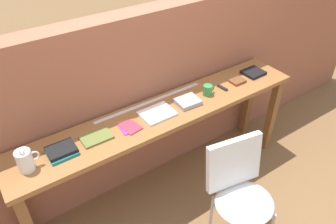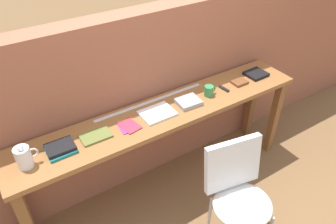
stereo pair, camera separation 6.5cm
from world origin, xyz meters
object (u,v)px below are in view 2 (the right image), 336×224
(book_open_centre, at_px, (157,113))
(leather_journal_brown, at_px, (240,82))
(chair_white_moulded, at_px, (239,191))
(book_repair_rightmost, at_px, (256,74))
(pitcher_white, at_px, (24,157))
(book_stack_leftmost, at_px, (61,149))
(mug, at_px, (209,91))
(multitool_folded, at_px, (224,89))
(pamphlet_pile_colourful, at_px, (128,126))
(magazine_cycling, at_px, (96,136))

(book_open_centre, distance_m, leather_journal_brown, 0.85)
(chair_white_moulded, xyz_separation_m, book_repair_rightmost, (0.82, 0.73, 0.37))
(chair_white_moulded, bearing_deg, book_open_centre, 109.67)
(pitcher_white, xyz_separation_m, leather_journal_brown, (1.84, 0.01, -0.07))
(book_repair_rightmost, bearing_deg, book_stack_leftmost, 179.27)
(book_open_centre, distance_m, mug, 0.50)
(book_stack_leftmost, height_order, multitool_folded, book_stack_leftmost)
(pamphlet_pile_colourful, bearing_deg, pitcher_white, -179.64)
(book_repair_rightmost, bearing_deg, mug, -178.74)
(mug, bearing_deg, pamphlet_pile_colourful, -179.62)
(chair_white_moulded, relative_size, book_stack_leftmost, 4.64)
(leather_journal_brown, xyz_separation_m, book_repair_rightmost, (0.23, 0.03, 0.00))
(book_open_centre, distance_m, multitool_folded, 0.67)
(pitcher_white, bearing_deg, multitool_folded, 0.31)
(book_open_centre, height_order, book_repair_rightmost, book_repair_rightmost)
(multitool_folded, bearing_deg, magazine_cycling, 179.18)
(pamphlet_pile_colourful, relative_size, book_open_centre, 0.72)
(leather_journal_brown, bearing_deg, book_repair_rightmost, 6.90)
(chair_white_moulded, bearing_deg, book_repair_rightmost, 41.75)
(pitcher_white, bearing_deg, book_repair_rightmost, 0.99)
(book_open_centre, relative_size, leather_journal_brown, 2.01)
(pamphlet_pile_colourful, relative_size, mug, 1.71)
(book_open_centre, height_order, multitool_folded, book_open_centre)
(chair_white_moulded, bearing_deg, magazine_cycling, 136.58)
(multitool_folded, relative_size, leather_journal_brown, 0.85)
(multitool_folded, bearing_deg, book_repair_rightmost, 3.75)
(pitcher_white, distance_m, pamphlet_pile_colourful, 0.74)
(mug, distance_m, leather_journal_brown, 0.35)
(book_stack_leftmost, xyz_separation_m, book_open_centre, (0.76, 0.00, -0.01))
(magazine_cycling, xyz_separation_m, leather_journal_brown, (1.36, -0.02, 0.00))
(book_stack_leftmost, height_order, pamphlet_pile_colourful, book_stack_leftmost)
(book_open_centre, xyz_separation_m, mug, (0.50, -0.01, 0.04))
(pamphlet_pile_colourful, bearing_deg, book_repair_rightmost, 1.33)
(mug, xyz_separation_m, multitool_folded, (0.17, -0.00, -0.04))
(chair_white_moulded, xyz_separation_m, leather_journal_brown, (0.60, 0.71, 0.37))
(mug, distance_m, book_repair_rightmost, 0.58)
(magazine_cycling, height_order, pamphlet_pile_colourful, magazine_cycling)
(pamphlet_pile_colourful, bearing_deg, book_stack_leftmost, 178.65)
(pamphlet_pile_colourful, distance_m, multitool_folded, 0.93)
(multitool_folded, bearing_deg, leather_journal_brown, 0.34)
(magazine_cycling, relative_size, multitool_folded, 1.96)
(chair_white_moulded, height_order, pitcher_white, pitcher_white)
(chair_white_moulded, distance_m, book_open_centre, 0.84)
(chair_white_moulded, distance_m, multitool_folded, 0.89)
(book_open_centre, height_order, mug, mug)
(pitcher_white, distance_m, leather_journal_brown, 1.85)
(mug, height_order, multitool_folded, mug)
(book_stack_leftmost, xyz_separation_m, multitool_folded, (1.43, -0.01, -0.01))
(pitcher_white, distance_m, book_repair_rightmost, 2.07)
(multitool_folded, height_order, book_repair_rightmost, book_repair_rightmost)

